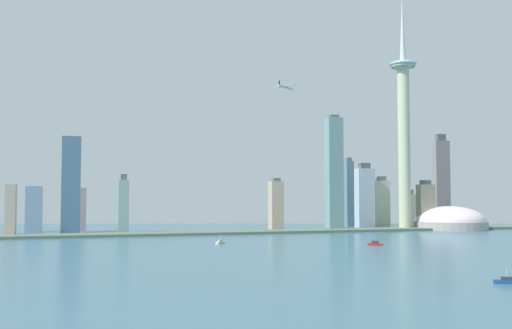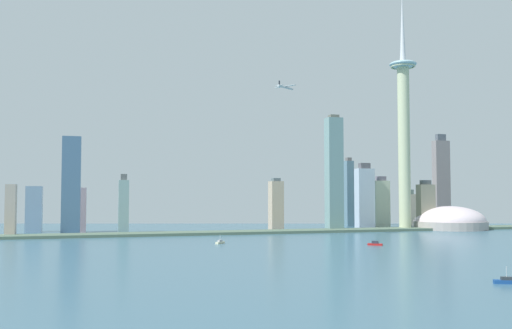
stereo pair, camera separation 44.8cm
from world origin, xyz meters
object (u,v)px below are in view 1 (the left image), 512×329
(skyscraper_0, at_px, (426,206))
(skyscraper_9, at_px, (365,197))
(airplane, at_px, (286,87))
(skyscraper_7, at_px, (123,206))
(boat_0, at_px, (375,244))
(skyscraper_8, at_px, (11,210))
(observation_tower, at_px, (404,121))
(skyscraper_2, at_px, (409,209))
(skyscraper_10, at_px, (276,205))
(skyscraper_1, at_px, (81,210))
(stadium_dome, at_px, (450,222))
(skyscraper_5, at_px, (34,209))
(skyscraper_11, at_px, (381,203))
(boat_1, at_px, (507,281))
(skyscraper_3, at_px, (349,193))
(skyscraper_12, at_px, (71,185))
(skyscraper_4, at_px, (441,181))
(skyscraper_6, at_px, (334,173))
(boat_2, at_px, (220,242))

(skyscraper_0, relative_size, skyscraper_9, 0.73)
(airplane, bearing_deg, skyscraper_7, 113.14)
(skyscraper_9, height_order, boat_0, skyscraper_9)
(skyscraper_8, bearing_deg, observation_tower, -1.25)
(skyscraper_2, distance_m, skyscraper_10, 259.87)
(skyscraper_0, xyz_separation_m, skyscraper_10, (-227.43, 36.46, 1.73))
(skyscraper_1, height_order, boat_0, skyscraper_1)
(observation_tower, height_order, stadium_dome, observation_tower)
(skyscraper_5, relative_size, skyscraper_11, 0.79)
(skyscraper_7, relative_size, skyscraper_11, 0.99)
(skyscraper_5, bearing_deg, boat_1, -59.78)
(skyscraper_8, bearing_deg, skyscraper_3, 10.45)
(skyscraper_12, bearing_deg, skyscraper_3, 8.64)
(skyscraper_1, height_order, skyscraper_8, skyscraper_8)
(skyscraper_2, height_order, airplane, airplane)
(skyscraper_7, bearing_deg, stadium_dome, -4.87)
(skyscraper_3, relative_size, skyscraper_8, 1.73)
(skyscraper_1, bearing_deg, skyscraper_4, 2.33)
(skyscraper_0, bearing_deg, skyscraper_12, 176.05)
(skyscraper_2, relative_size, airplane, 2.15)
(skyscraper_7, distance_m, skyscraper_10, 218.83)
(skyscraper_10, bearing_deg, skyscraper_0, -9.11)
(skyscraper_5, bearing_deg, skyscraper_11, -3.36)
(skyscraper_3, height_order, skyscraper_6, skyscraper_6)
(skyscraper_5, distance_m, airplane, 389.58)
(skyscraper_3, xyz_separation_m, skyscraper_4, (170.57, -8.74, 19.74))
(skyscraper_2, xyz_separation_m, boat_1, (-270.65, -553.99, -26.33))
(skyscraper_5, distance_m, skyscraper_12, 80.82)
(stadium_dome, height_order, skyscraper_1, skyscraper_1)
(skyscraper_11, height_order, airplane, airplane)
(boat_2, bearing_deg, skyscraper_4, -19.05)
(skyscraper_6, distance_m, skyscraper_8, 439.59)
(boat_1, xyz_separation_m, airplane, (-10.55, 374.26, 185.82))
(boat_1, bearing_deg, skyscraper_2, -92.33)
(skyscraper_1, height_order, skyscraper_11, skyscraper_11)
(skyscraper_0, bearing_deg, skyscraper_4, 45.53)
(skyscraper_5, xyz_separation_m, airplane, (310.49, -176.79, 155.30))
(skyscraper_9, xyz_separation_m, skyscraper_10, (-148.68, -9.77, -11.25))
(stadium_dome, distance_m, skyscraper_10, 267.41)
(boat_0, height_order, boat_2, boat_2)
(skyscraper_9, height_order, skyscraper_11, skyscraper_9)
(boat_0, relative_size, boat_2, 1.12)
(skyscraper_5, bearing_deg, boat_0, -40.15)
(boat_0, relative_size, boat_1, 0.98)
(skyscraper_6, relative_size, boat_1, 11.37)
(skyscraper_1, height_order, boat_1, skyscraper_1)
(skyscraper_2, height_order, boat_0, skyscraper_2)
(observation_tower, bearing_deg, skyscraper_2, 55.96)
(skyscraper_5, relative_size, skyscraper_10, 0.84)
(skyscraper_0, distance_m, skyscraper_11, 72.83)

